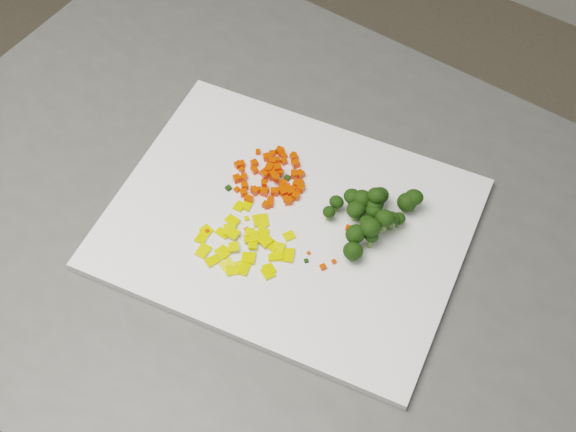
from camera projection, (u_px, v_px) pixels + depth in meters
The scene contains 155 objects.
counter_block at pixel (295, 390), 1.33m from camera, with size 1.04×0.73×0.90m, color #4E4E4C.
cutting_board at pixel (288, 223), 0.97m from camera, with size 0.42×0.32×0.01m, color white.
carrot_pile at pixel (271, 171), 0.99m from camera, with size 0.09×0.09×0.03m, color #F02B02, non-canonical shape.
pepper_pile at pixel (247, 237), 0.94m from camera, with size 0.11×0.11×0.01m, color #D8C20B, non-canonical shape.
broccoli_pile at pixel (375, 216), 0.93m from camera, with size 0.11×0.11×0.05m, color black, non-canonical shape.
carrot_cube_0 at pixel (253, 168), 1.00m from camera, with size 0.01×0.01×0.01m, color #F02B02.
carrot_cube_1 at pixel (267, 159), 1.01m from camera, with size 0.01×0.01×0.01m, color #F02B02.
carrot_cube_2 at pixel (286, 199), 0.98m from camera, with size 0.01×0.01×0.01m, color #F02B02.
carrot_cube_3 at pixel (270, 172), 1.00m from camera, with size 0.01×0.01×0.01m, color #F02B02.
carrot_cube_4 at pixel (275, 192), 0.98m from camera, with size 0.01×0.01×0.01m, color #F02B02.
carrot_cube_5 at pixel (280, 151), 1.02m from camera, with size 0.01×0.01×0.01m, color #F02B02.
carrot_cube_6 at pixel (264, 184), 0.98m from camera, with size 0.01×0.01×0.01m, color #F02B02.
carrot_cube_7 at pixel (247, 199), 0.98m from camera, with size 0.01×0.01×0.01m, color #F02B02.
carrot_cube_8 at pixel (273, 174), 0.99m from camera, with size 0.01×0.01×0.01m, color #F02B02.
carrot_cube_9 at pixel (262, 173), 1.00m from camera, with size 0.01×0.01×0.01m, color #F02B02.
carrot_cube_10 at pixel (293, 189), 0.98m from camera, with size 0.01×0.01×0.01m, color #F02B02.
carrot_cube_11 at pixel (272, 168), 1.00m from camera, with size 0.01×0.01×0.01m, color #F02B02.
carrot_cube_12 at pixel (270, 204), 0.97m from camera, with size 0.01×0.01×0.01m, color #F02B02.
carrot_cube_13 at pixel (273, 169), 0.99m from camera, with size 0.01×0.01×0.01m, color #F02B02.
carrot_cube_14 at pixel (244, 178), 0.99m from camera, with size 0.01×0.01×0.01m, color #F02B02.
carrot_cube_15 at pixel (282, 154), 1.01m from camera, with size 0.01×0.01×0.01m, color #F02B02.
carrot_cube_16 at pixel (300, 174), 1.00m from camera, with size 0.01×0.01×0.01m, color #F02B02.
carrot_cube_17 at pixel (296, 196), 0.98m from camera, with size 0.01×0.01×0.01m, color #F02B02.
carrot_cube_18 at pixel (301, 183), 0.99m from camera, with size 0.01×0.01×0.01m, color #F02B02.
carrot_cube_19 at pixel (297, 184), 0.99m from camera, with size 0.01×0.01×0.01m, color #F02B02.
carrot_cube_20 at pixel (300, 184), 0.99m from camera, with size 0.01×0.01×0.01m, color #F02B02.
carrot_cube_21 at pixel (278, 168), 0.99m from camera, with size 0.01×0.01×0.01m, color #F02B02.
carrot_cube_22 at pixel (259, 190), 0.98m from camera, with size 0.01×0.01×0.01m, color #F02B02.
carrot_cube_23 at pixel (273, 161), 1.00m from camera, with size 0.01×0.01×0.01m, color #F02B02.
carrot_cube_24 at pixel (294, 174), 1.00m from camera, with size 0.01×0.01×0.01m, color #F02B02.
carrot_cube_25 at pixel (269, 157), 1.01m from camera, with size 0.01×0.01×0.01m, color #F02B02.
carrot_cube_26 at pixel (272, 174), 1.00m from camera, with size 0.01×0.01×0.01m, color #F02B02.
carrot_cube_27 at pixel (237, 179), 0.99m from camera, with size 0.01×0.01×0.01m, color #F02B02.
carrot_cube_28 at pixel (275, 163), 1.01m from camera, with size 0.01×0.01×0.01m, color #F02B02.
carrot_cube_29 at pixel (265, 192), 0.98m from camera, with size 0.01×0.01×0.01m, color #F02B02.
carrot_cube_30 at pixel (301, 188), 0.98m from camera, with size 0.01×0.01×0.01m, color #F02B02.
carrot_cube_31 at pixel (280, 151), 1.02m from camera, with size 0.01×0.01×0.01m, color #F02B02.
carrot_cube_32 at pixel (271, 199), 0.97m from camera, with size 0.01×0.01×0.01m, color #F02B02.
carrot_cube_33 at pixel (277, 161), 1.01m from camera, with size 0.01×0.01×0.01m, color #F02B02.
carrot_cube_34 at pixel (265, 179), 0.99m from camera, with size 0.01×0.01×0.01m, color #F02B02.
carrot_cube_35 at pixel (267, 206), 0.97m from camera, with size 0.01×0.01×0.01m, color #F02B02.
carrot_cube_36 at pixel (275, 163), 1.01m from camera, with size 0.01×0.01×0.01m, color #F02B02.
carrot_cube_37 at pixel (265, 190), 0.98m from camera, with size 0.01×0.01×0.01m, color #F02B02.
carrot_cube_38 at pixel (268, 169), 0.99m from camera, with size 0.01×0.01×0.01m, color #F02B02.
carrot_cube_39 at pixel (284, 156), 1.01m from camera, with size 0.01×0.01×0.01m, color #F02B02.
carrot_cube_40 at pixel (295, 164), 1.00m from camera, with size 0.01×0.01×0.01m, color #F02B02.
carrot_cube_41 at pixel (284, 162), 1.01m from camera, with size 0.01×0.01×0.01m, color #F02B02.
carrot_cube_42 at pixel (253, 189), 0.98m from camera, with size 0.01×0.01×0.01m, color #F02B02.
carrot_cube_43 at pixel (274, 177), 0.98m from camera, with size 0.01×0.01×0.01m, color #F02B02.
carrot_cube_44 at pixel (255, 191), 0.98m from camera, with size 0.01×0.01×0.01m, color #F02B02.
carrot_cube_45 at pixel (267, 171), 0.99m from camera, with size 0.01×0.01×0.01m, color #F02B02.
carrot_cube_46 at pixel (275, 173), 1.00m from camera, with size 0.01×0.01×0.01m, color #F02B02.
carrot_cube_47 at pixel (265, 174), 0.99m from camera, with size 0.01×0.01×0.01m, color #F02B02.
carrot_cube_48 at pixel (294, 155), 1.01m from camera, with size 0.01×0.01×0.01m, color #F02B02.
carrot_cube_49 at pixel (272, 172), 0.99m from camera, with size 0.01×0.01×0.01m, color #F02B02.
carrot_cube_50 at pixel (245, 186), 0.99m from camera, with size 0.01×0.01×0.01m, color #F02B02.
carrot_cube_51 at pixel (272, 178), 0.99m from camera, with size 0.01×0.01×0.01m, color #F02B02.
carrot_cube_52 at pixel (274, 192), 0.98m from camera, with size 0.01×0.01×0.01m, color #F02B02.
carrot_cube_53 at pixel (288, 201), 0.97m from camera, with size 0.01×0.01×0.01m, color #F02B02.
carrot_cube_54 at pixel (238, 165), 1.00m from camera, with size 0.01×0.01×0.01m, color #F02B02.
carrot_cube_55 at pixel (266, 205), 0.97m from camera, with size 0.01×0.01×0.01m, color #F02B02.
carrot_cube_56 at pixel (299, 191), 0.98m from camera, with size 0.01×0.01×0.01m, color #F02B02.
carrot_cube_57 at pixel (272, 154), 1.01m from camera, with size 0.01×0.01×0.01m, color #F02B02.
carrot_cube_58 at pixel (242, 170), 1.00m from camera, with size 0.01×0.01×0.01m, color #F02B02.
carrot_cube_59 at pixel (283, 193), 0.98m from camera, with size 0.01×0.01×0.01m, color #F02B02.
carrot_cube_60 at pixel (281, 172), 0.99m from camera, with size 0.01×0.01×0.01m, color #F02B02.
carrot_cube_61 at pixel (271, 172), 0.99m from camera, with size 0.01×0.01×0.01m, color #F02B02.
carrot_cube_62 at pixel (296, 184), 0.99m from camera, with size 0.01×0.01×0.01m, color #F02B02.
carrot_cube_63 at pixel (250, 200), 0.97m from camera, with size 0.01×0.01×0.01m, color #F02B02.
carrot_cube_64 at pixel (254, 163), 1.01m from camera, with size 0.01×0.01×0.01m, color #F02B02.
carrot_cube_65 at pixel (277, 173), 0.99m from camera, with size 0.01×0.01×0.01m, color #F02B02.
carrot_cube_66 at pixel (294, 157), 1.01m from camera, with size 0.01×0.01×0.01m, color #F02B02.
carrot_cube_67 at pixel (290, 192), 0.98m from camera, with size 0.01×0.01×0.01m, color #F02B02.
carrot_cube_68 at pixel (244, 176), 1.00m from camera, with size 0.01×0.01×0.01m, color #F02B02.
carrot_cube_69 at pixel (282, 189), 0.98m from camera, with size 0.01×0.01×0.01m, color #F02B02.
carrot_cube_70 at pixel (288, 188), 0.98m from camera, with size 0.01×0.01×0.01m, color #F02B02.
carrot_cube_71 at pixel (247, 199), 0.98m from camera, with size 0.01×0.01×0.01m, color #F02B02.
carrot_cube_72 at pixel (276, 178), 0.98m from camera, with size 0.01×0.01×0.01m, color #F02B02.
carrot_cube_73 at pixel (291, 200), 0.98m from camera, with size 0.01×0.01×0.01m, color #F02B02.
carrot_cube_74 at pixel (244, 193), 0.98m from camera, with size 0.01×0.01×0.01m, color #F02B02.
carrot_cube_75 at pixel (255, 171), 1.00m from camera, with size 0.01×0.01×0.01m, color #F02B02.
carrot_cube_76 at pixel (242, 164), 1.01m from camera, with size 0.01×0.01×0.01m, color #F02B02.
carrot_cube_77 at pixel (269, 168), 0.99m from camera, with size 0.01×0.01×0.01m, color #F02B02.
carrot_cube_78 at pixel (258, 152), 1.02m from camera, with size 0.01×0.01×0.01m, color #F02B02.
carrot_cube_79 at pixel (267, 157), 1.01m from camera, with size 0.01×0.01×0.01m, color #F02B02.
carrot_cube_80 at pixel (283, 184), 0.99m from camera, with size 0.01×0.01×0.01m, color #F02B02.
carrot_cube_81 at pixel (283, 186), 0.99m from camera, with size 0.01×0.01×0.01m, color #F02B02.
pepper_chunk_0 at pixel (249, 258), 0.93m from camera, with size 0.02×0.02×0.00m, color #D8C20B.
pepper_chunk_1 at pixel (228, 265), 0.92m from camera, with size 0.01×0.01×0.00m, color #D8C20B.
pepper_chunk_2 at pixel (265, 240), 0.94m from camera, with size 0.02×0.01×0.00m, color #D8C20B.
pepper_chunk_3 at pixel (262, 225), 0.96m from camera, with size 0.01×0.01×0.00m, color #D8C20B.
pepper_chunk_4 at pixel (234, 247), 0.93m from camera, with size 0.01×0.01×0.00m, color #D8C20B.
pepper_chunk_5 at pixel (233, 233), 0.94m from camera, with size 0.01×0.01×0.00m, color #D8C20B.
pepper_chunk_6 at pixel (278, 249), 0.94m from camera, with size 0.02×0.01×0.00m, color #D8C20B.
pepper_chunk_7 at pixel (261, 220), 0.96m from camera, with size 0.02×0.02×0.00m, color #D8C20B.
pepper_chunk_8 at pixel (212, 261), 0.93m from camera, with size 0.02×0.01×0.00m, color #D8C20B.
pepper_chunk_9 at pixel (203, 251), 0.93m from camera, with size 0.02×0.01×0.00m, color #D8C20B.
pepper_chunk_10 at pixel (239, 206), 0.97m from camera, with size 0.01×0.01×0.00m, color #D8C20B.
pepper_chunk_11 at pixel (262, 235), 0.95m from camera, with size 0.02×0.01×0.00m, color #D8C20B.
pepper_chunk_12 at pixel (244, 268), 0.92m from camera, with size 0.02×0.01×0.00m, color #D8C20B.
pepper_chunk_13 at pixel (248, 205), 0.97m from camera, with size 0.02×0.01×0.00m, color #D8C20B.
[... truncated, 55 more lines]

